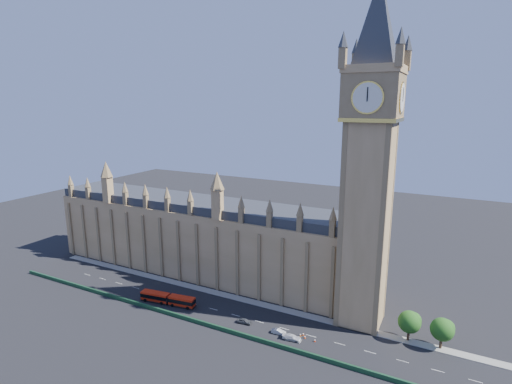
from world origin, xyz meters
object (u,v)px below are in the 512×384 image
at_px(red_bus, 168,299).
at_px(car_white, 292,337).
at_px(car_grey, 244,321).
at_px(car_silver, 279,332).

distance_m(red_bus, car_white, 42.90).
bearing_deg(car_white, red_bus, 82.23).
bearing_deg(car_grey, red_bus, 85.09).
bearing_deg(car_grey, car_white, -101.99).
xyz_separation_m(car_silver, car_white, (4.43, -1.01, 0.08)).
height_order(red_bus, car_grey, red_bus).
xyz_separation_m(red_bus, car_grey, (27.42, 0.91, -0.94)).
bearing_deg(car_white, car_silver, 70.08).
height_order(car_grey, car_white, car_white).
distance_m(car_grey, car_white, 15.53).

